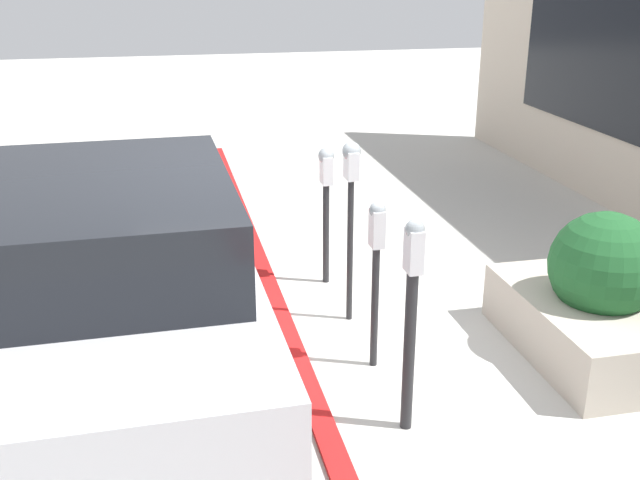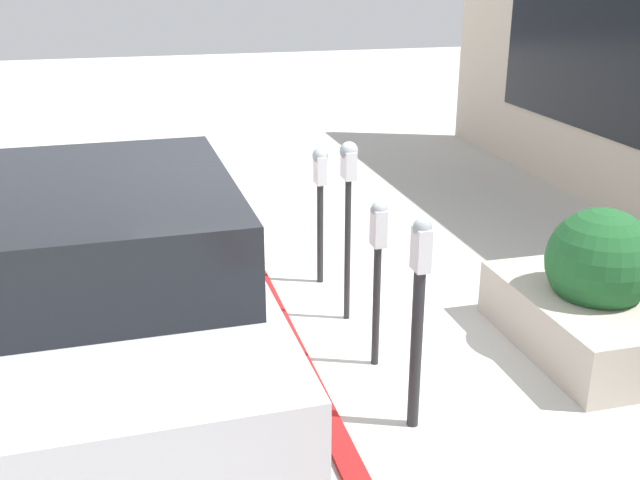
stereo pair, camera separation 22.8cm
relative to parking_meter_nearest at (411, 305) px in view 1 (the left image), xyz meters
name	(u,v)px [view 1 (the left image)]	position (x,y,z in m)	size (l,w,h in m)	color
ground_plane	(302,347)	(1.22, 0.46, -0.89)	(40.00, 40.00, 0.00)	beige
curb_strip	(292,346)	(1.22, 0.54, -0.87)	(13.50, 0.16, 0.04)	red
parking_meter_nearest	(411,305)	(0.00, 0.00, 0.00)	(0.14, 0.12, 1.45)	#232326
parking_meter_second	(376,255)	(0.83, -0.02, 0.01)	(0.14, 0.12, 1.30)	#232326
parking_meter_middle	(351,188)	(1.63, -0.03, 0.28)	(0.18, 0.15, 1.55)	#232326
parking_meter_fourth	(326,187)	(2.44, -0.01, 0.05)	(0.17, 0.15, 1.31)	#232326
planter_box	(599,302)	(0.65, -1.76, -0.46)	(1.66, 1.13, 1.15)	#B2A899
parked_car_front	(112,269)	(1.26, 1.86, -0.10)	(4.64, 2.04, 1.50)	#B7B7BC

